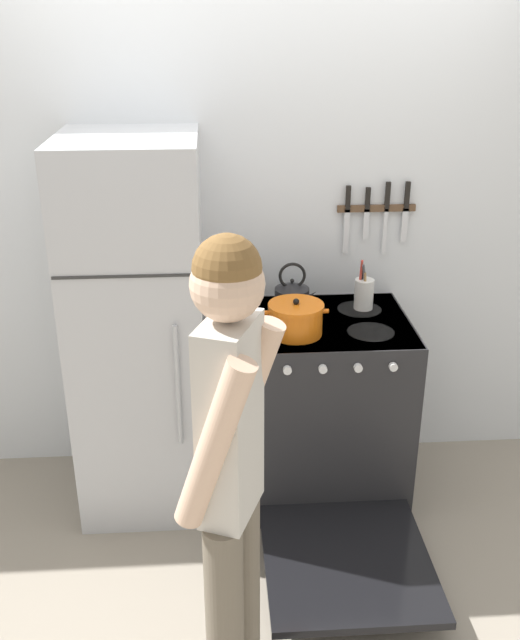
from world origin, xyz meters
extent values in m
plane|color=gray|center=(0.00, 0.00, 0.00)|extent=(14.00, 14.00, 0.00)
cube|color=silver|center=(0.00, 0.03, 1.27)|extent=(10.00, 0.06, 2.55)
cube|color=#B7BABF|center=(-0.57, -0.32, 0.88)|extent=(0.59, 0.64, 1.77)
cube|color=#2D2D2D|center=(-0.57, -0.65, 1.27)|extent=(0.58, 0.01, 0.01)
cylinder|color=#B2B5BA|center=(-0.39, -0.66, 0.78)|extent=(0.02, 0.02, 0.56)
cube|color=#232326|center=(0.30, -0.33, 0.46)|extent=(0.76, 0.66, 0.91)
cube|color=black|center=(0.30, -0.33, 0.90)|extent=(0.74, 0.65, 0.02)
cube|color=black|center=(0.30, -0.63, 0.45)|extent=(0.66, 0.05, 0.69)
cylinder|color=black|center=(0.13, -0.46, 0.91)|extent=(0.21, 0.21, 0.01)
cylinder|color=black|center=(0.47, -0.46, 0.91)|extent=(0.21, 0.21, 0.01)
cylinder|color=black|center=(0.13, -0.20, 0.91)|extent=(0.21, 0.21, 0.01)
cylinder|color=black|center=(0.47, -0.20, 0.91)|extent=(0.21, 0.21, 0.01)
cylinder|color=silver|center=(0.07, -0.67, 0.84)|extent=(0.04, 0.02, 0.04)
cylinder|color=silver|center=(0.22, -0.67, 0.84)|extent=(0.04, 0.02, 0.04)
cylinder|color=silver|center=(0.38, -0.67, 0.84)|extent=(0.04, 0.02, 0.04)
cylinder|color=silver|center=(0.53, -0.67, 0.84)|extent=(0.04, 0.02, 0.04)
cube|color=black|center=(0.30, -1.03, 0.12)|extent=(0.70, 0.73, 0.04)
cube|color=#99999E|center=(0.30, -0.41, 0.41)|extent=(0.62, 0.36, 0.01)
cylinder|color=orange|center=(0.13, -0.46, 0.98)|extent=(0.24, 0.24, 0.13)
cylinder|color=orange|center=(0.13, -0.46, 1.05)|extent=(0.25, 0.25, 0.02)
sphere|color=black|center=(0.13, -0.46, 1.07)|extent=(0.03, 0.03, 0.03)
cylinder|color=orange|center=(0.00, -0.46, 1.02)|extent=(0.03, 0.02, 0.02)
cylinder|color=orange|center=(0.26, -0.46, 1.02)|extent=(0.03, 0.02, 0.02)
cylinder|color=black|center=(0.14, -0.20, 0.97)|extent=(0.16, 0.16, 0.11)
cone|color=black|center=(0.14, -0.20, 1.04)|extent=(0.16, 0.16, 0.03)
sphere|color=black|center=(0.14, -0.20, 1.07)|extent=(0.02, 0.02, 0.02)
cone|color=black|center=(0.22, -0.20, 0.98)|extent=(0.09, 0.03, 0.08)
torus|color=black|center=(0.14, -0.20, 1.09)|extent=(0.13, 0.01, 0.13)
cylinder|color=silver|center=(0.49, -0.19, 0.99)|extent=(0.09, 0.09, 0.15)
cylinder|color=#9E7547|center=(0.49, -0.21, 1.02)|extent=(0.03, 0.03, 0.16)
cylinder|color=#232326|center=(0.48, -0.18, 1.03)|extent=(0.03, 0.02, 0.18)
cylinder|color=#B2B5BA|center=(0.49, -0.19, 1.03)|extent=(0.02, 0.02, 0.18)
cylinder|color=#4C4C51|center=(0.49, -0.20, 1.04)|extent=(0.05, 0.04, 0.20)
cylinder|color=#C63D33|center=(0.47, -0.19, 1.05)|extent=(0.01, 0.04, 0.22)
cylinder|color=#6B6051|center=(-0.22, -1.64, 0.42)|extent=(0.12, 0.12, 0.84)
cylinder|color=#6B6051|center=(-0.16, -1.48, 0.42)|extent=(0.12, 0.12, 0.84)
cube|color=beige|center=(-0.19, -1.56, 1.15)|extent=(0.21, 0.27, 0.63)
cylinder|color=beige|center=(-0.24, -1.68, 1.15)|extent=(0.27, 0.17, 0.56)
cylinder|color=beige|center=(-0.14, -1.44, 1.15)|extent=(0.27, 0.17, 0.56)
sphere|color=beige|center=(-0.19, -1.56, 1.58)|extent=(0.20, 0.20, 0.20)
sphere|color=brown|center=(-0.19, -1.56, 1.62)|extent=(0.19, 0.19, 0.19)
cube|color=brown|center=(0.56, -0.01, 1.36)|extent=(0.38, 0.02, 0.03)
cube|color=silver|center=(0.42, -0.02, 1.25)|extent=(0.03, 0.00, 0.22)
cube|color=black|center=(0.42, -0.02, 1.42)|extent=(0.02, 0.02, 0.11)
cube|color=silver|center=(0.52, -0.02, 1.28)|extent=(0.03, 0.00, 0.15)
cube|color=black|center=(0.52, -0.02, 1.41)|extent=(0.02, 0.02, 0.10)
cube|color=silver|center=(0.61, -0.02, 1.25)|extent=(0.02, 0.00, 0.23)
cube|color=black|center=(0.61, -0.02, 1.42)|extent=(0.02, 0.02, 0.13)
cube|color=silver|center=(0.71, -0.02, 1.27)|extent=(0.03, 0.00, 0.17)
cube|color=black|center=(0.71, -0.02, 1.42)|extent=(0.02, 0.02, 0.13)
camera|label=1|loc=(-0.22, -3.32, 2.25)|focal=40.00mm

